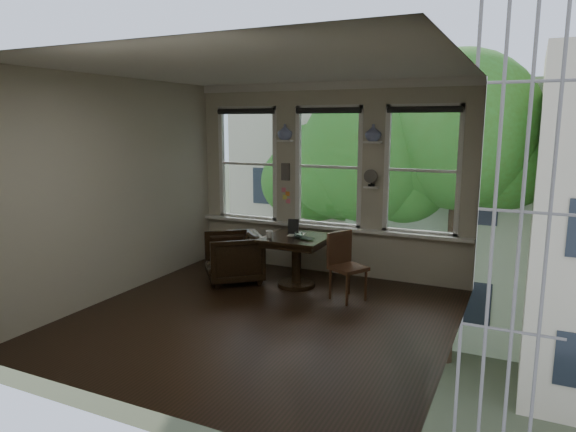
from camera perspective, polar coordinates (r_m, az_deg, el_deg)
The scene contains 25 objects.
ground at distance 6.51m, azimuth -2.79°, elevation -11.19°, with size 4.50×4.50×0.00m, color black.
ceiling at distance 6.08m, azimuth -3.05°, elevation 16.10°, with size 4.50×4.50×0.00m, color silver.
wall_back at distance 8.16m, azimuth 4.57°, elevation 4.06°, with size 4.50×4.50×0.00m, color beige.
wall_front at distance 4.30m, azimuth -17.21°, elevation -2.05°, with size 4.50×4.50×0.00m, color beige.
wall_left at distance 7.44m, azimuth -18.40°, elevation 2.96°, with size 4.50×4.50×0.00m, color beige.
wall_right at distance 5.44m, azimuth 18.46°, elevation 0.41°, with size 4.50×4.50×0.00m, color beige.
window_left at distance 8.75m, azimuth -4.36°, elevation 5.81°, with size 1.10×0.12×1.90m, color white, non-canonical shape.
window_center at distance 8.14m, azimuth 4.60°, elevation 5.46°, with size 1.10×0.12×1.90m, color white, non-canonical shape.
window_right at distance 7.75m, azimuth 14.71°, elevation 4.91°, with size 1.10×0.12×1.90m, color white, non-canonical shape.
shelf_left at distance 8.30m, azimuth -0.35°, elevation 8.36°, with size 0.26×0.16×0.03m, color white.
shelf_right at distance 7.79m, azimuth 9.42°, elevation 8.09°, with size 0.26×0.16×0.03m, color white.
intercom at distance 8.36m, azimuth -0.25°, elevation 4.94°, with size 0.14×0.06×0.28m, color #59544F.
sticky_notes at distance 8.41m, azimuth -0.24°, elevation 2.57°, with size 0.16×0.01×0.24m, color pink, non-canonical shape.
desk_fan at distance 7.81m, azimuth 9.25°, elevation 3.91°, with size 0.20×0.20×0.24m, color #59544F, non-canonical shape.
vase_left at distance 8.30m, azimuth -0.35°, elevation 9.32°, with size 0.24×0.24×0.25m, color white.
vase_right at distance 7.79m, azimuth 9.45°, elevation 9.11°, with size 0.24×0.24×0.25m, color white.
table at distance 7.57m, azimuth 0.94°, elevation -5.07°, with size 0.90×0.90×0.75m, color black, non-canonical shape.
armchair_left at distance 7.83m, azimuth -6.06°, elevation -4.60°, with size 0.80×0.82×0.75m, color black.
cushion_red at distance 7.81m, azimuth -6.07°, elevation -4.07°, with size 0.45×0.45×0.06m, color maroon.
side_chair_right at distance 7.01m, azimuth 6.71°, elevation -5.68°, with size 0.42×0.42×0.92m, color #422117, non-canonical shape.
laptop at distance 7.30m, azimuth 1.49°, elevation -2.51°, with size 0.34×0.22×0.03m, color black.
mug at distance 7.42m, azimuth -2.10°, elevation -2.02°, with size 0.11×0.11×0.10m, color white.
drinking_glass at distance 7.34m, azimuth 1.16°, elevation -2.17°, with size 0.12×0.12×0.10m, color white.
tablet at distance 7.65m, azimuth 0.59°, elevation -1.17°, with size 0.16×0.02×0.22m, color black.
papers at distance 7.62m, azimuth 0.93°, elevation -2.06°, with size 0.22×0.30×0.00m, color silver.
Camera 1 is at (2.86, -5.33, 2.39)m, focal length 32.00 mm.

